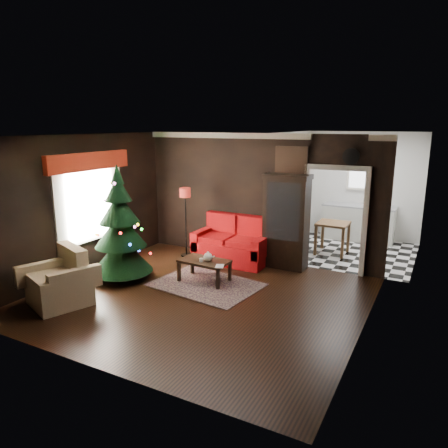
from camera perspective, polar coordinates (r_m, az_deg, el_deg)
The scene contains 26 objects.
floor at distance 7.55m, azimuth -3.24°, elevation -9.95°, with size 5.50×5.50×0.00m, color black.
ceiling at distance 6.93m, azimuth -3.56°, elevation 11.82°, with size 5.50×5.50×0.00m, color white.
wall_back at distance 9.29m, azimuth 4.63°, elevation 3.53°, with size 5.50×5.50×0.00m, color black.
wall_front at distance 5.22m, azimuth -17.81°, elevation -5.02°, with size 5.50×5.50×0.00m, color black.
wall_left at distance 8.83m, azimuth -18.86°, elevation 2.32°, with size 5.50×5.50×0.00m, color black.
wall_right at distance 6.19m, azimuth 18.97°, elevation -2.24°, with size 5.50×5.50×0.00m, color black.
doorway at distance 8.85m, azimuth 14.74°, elevation 0.30°, with size 1.10×0.10×2.10m, color white, non-canonical shape.
left_window at distance 8.93m, azimuth -17.78°, elevation 2.84°, with size 0.05×1.60×1.40m, color white.
valance at distance 8.76m, azimuth -17.80°, elevation 8.08°, with size 0.12×2.10×0.35m, color maroon.
kitchen_floor at distance 10.53m, azimuth 16.31°, elevation -3.62°, with size 3.00×3.00×0.00m, color white.
kitchen_window at distance 11.60m, azimuth 18.36°, elevation 6.37°, with size 0.70×0.06×0.70m, color white.
rug at distance 8.10m, azimuth -2.40°, elevation -8.21°, with size 1.95×1.42×0.01m, color #604358.
loveseat at distance 9.26m, azimuth 1.14°, elevation -2.18°, with size 1.70×0.90×1.00m, color maroon, non-canonical shape.
curio_cabinet at distance 8.91m, azimuth 8.41°, elevation 0.04°, with size 0.90×0.45×1.90m, color black, non-canonical shape.
floor_lamp at distance 9.50m, azimuth -5.20°, elevation 0.23°, with size 0.26×0.26×1.57m, color black, non-canonical shape.
christmas_tree at distance 8.35m, azimuth -13.90°, elevation -0.42°, with size 1.19×1.19×2.26m, color black, non-canonical shape.
armchair at distance 7.66m, azimuth -21.51°, elevation -6.85°, with size 0.93×0.93×0.95m, color beige, non-canonical shape.
coffee_table at distance 8.21m, azimuth -2.67°, elevation -6.30°, with size 0.94×0.56×0.42m, color black, non-canonical shape.
teapot at distance 8.04m, azimuth -2.19°, elevation -4.44°, with size 0.19×0.19×0.18m, color silver, non-canonical shape.
cup_a at distance 8.14m, azimuth -2.32°, elevation -4.71°, with size 0.06×0.06×0.05m, color white.
cup_b at distance 8.04m, azimuth -3.08°, elevation -4.89°, with size 0.08×0.08×0.07m, color beige.
book at distance 7.75m, azimuth -1.14°, elevation -5.06°, with size 0.15×0.02×0.21m, color tan.
wall_clock at distance 8.55m, azimuth 16.84°, elevation 8.76°, with size 0.32×0.32×0.06m, color silver.
painting at distance 8.88m, azimuth 9.11°, elevation 8.47°, with size 0.62×0.05×0.52m, color #BE8945.
kitchen_counter at distance 11.56m, azimuth 17.69°, elevation 0.09°, with size 1.80×0.60×0.90m, color beige.
kitchen_table at distance 10.21m, azimuth 14.45°, elevation -1.85°, with size 0.70×0.70×0.75m, color brown, non-canonical shape.
Camera 1 is at (3.61, -5.92, 3.00)m, focal length 33.73 mm.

